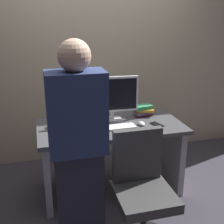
{
  "coord_description": "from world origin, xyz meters",
  "views": [
    {
      "loc": [
        -0.68,
        -2.61,
        1.79
      ],
      "look_at": [
        0.0,
        -0.05,
        0.89
      ],
      "focal_mm": 46.88,
      "sensor_mm": 36.0,
      "label": 1
    }
  ],
  "objects_px": {
    "monitor": "(112,96)",
    "cell_phone": "(157,125)",
    "mouse": "(141,123)",
    "person_at_desk": "(78,152)",
    "keyboard": "(114,128)",
    "book_stack": "(143,110)",
    "cup_by_monitor": "(57,122)",
    "cup_near_keyboard": "(77,129)",
    "desk": "(111,146)",
    "office_chair": "(142,196)"
  },
  "relations": [
    {
      "from": "cup_by_monitor",
      "to": "book_stack",
      "type": "xyz_separation_m",
      "value": [
        0.93,
        0.09,
        0.02
      ]
    },
    {
      "from": "desk",
      "to": "monitor",
      "type": "bearing_deg",
      "value": 69.74
    },
    {
      "from": "cup_near_keyboard",
      "to": "book_stack",
      "type": "distance_m",
      "value": 0.83
    },
    {
      "from": "keyboard",
      "to": "cup_by_monitor",
      "type": "distance_m",
      "value": 0.56
    },
    {
      "from": "monitor",
      "to": "cup_by_monitor",
      "type": "distance_m",
      "value": 0.6
    },
    {
      "from": "desk",
      "to": "cup_by_monitor",
      "type": "xyz_separation_m",
      "value": [
        -0.52,
        0.09,
        0.27
      ]
    },
    {
      "from": "monitor",
      "to": "desk",
      "type": "bearing_deg",
      "value": -110.26
    },
    {
      "from": "office_chair",
      "to": "cup_near_keyboard",
      "type": "bearing_deg",
      "value": 121.97
    },
    {
      "from": "cup_near_keyboard",
      "to": "mouse",
      "type": "bearing_deg",
      "value": 4.52
    },
    {
      "from": "book_stack",
      "to": "cell_phone",
      "type": "xyz_separation_m",
      "value": [
        0.03,
        -0.3,
        -0.06
      ]
    },
    {
      "from": "desk",
      "to": "person_at_desk",
      "type": "bearing_deg",
      "value": -120.67
    },
    {
      "from": "cell_phone",
      "to": "cup_by_monitor",
      "type": "bearing_deg",
      "value": 149.98
    },
    {
      "from": "cell_phone",
      "to": "keyboard",
      "type": "bearing_deg",
      "value": 160.67
    },
    {
      "from": "office_chair",
      "to": "book_stack",
      "type": "bearing_deg",
      "value": 69.44
    },
    {
      "from": "office_chair",
      "to": "cup_by_monitor",
      "type": "xyz_separation_m",
      "value": [
        -0.57,
        0.87,
        0.35
      ]
    },
    {
      "from": "monitor",
      "to": "cell_phone",
      "type": "height_order",
      "value": "monitor"
    },
    {
      "from": "cup_by_monitor",
      "to": "cell_phone",
      "type": "distance_m",
      "value": 0.98
    },
    {
      "from": "keyboard",
      "to": "cup_by_monitor",
      "type": "xyz_separation_m",
      "value": [
        -0.52,
        0.2,
        0.03
      ]
    },
    {
      "from": "mouse",
      "to": "book_stack",
      "type": "distance_m",
      "value": 0.3
    },
    {
      "from": "keyboard",
      "to": "desk",
      "type": "bearing_deg",
      "value": 90.05
    },
    {
      "from": "desk",
      "to": "cup_near_keyboard",
      "type": "height_order",
      "value": "cup_near_keyboard"
    },
    {
      "from": "cell_phone",
      "to": "person_at_desk",
      "type": "bearing_deg",
      "value": -162.67
    },
    {
      "from": "person_at_desk",
      "to": "keyboard",
      "type": "bearing_deg",
      "value": 55.07
    },
    {
      "from": "person_at_desk",
      "to": "cup_by_monitor",
      "type": "distance_m",
      "value": 0.82
    },
    {
      "from": "office_chair",
      "to": "monitor",
      "type": "xyz_separation_m",
      "value": [
        -0.0,
        0.9,
        0.57
      ]
    },
    {
      "from": "mouse",
      "to": "cup_by_monitor",
      "type": "bearing_deg",
      "value": 167.66
    },
    {
      "from": "desk",
      "to": "cell_phone",
      "type": "relative_size",
      "value": 9.92
    },
    {
      "from": "book_stack",
      "to": "office_chair",
      "type": "bearing_deg",
      "value": -110.56
    },
    {
      "from": "keyboard",
      "to": "book_stack",
      "type": "relative_size",
      "value": 1.89
    },
    {
      "from": "monitor",
      "to": "office_chair",
      "type": "bearing_deg",
      "value": -89.71
    },
    {
      "from": "cup_by_monitor",
      "to": "book_stack",
      "type": "relative_size",
      "value": 0.38
    },
    {
      "from": "desk",
      "to": "cell_phone",
      "type": "bearing_deg",
      "value": -15.45
    },
    {
      "from": "monitor",
      "to": "person_at_desk",
      "type": "bearing_deg",
      "value": -119.27
    },
    {
      "from": "cell_phone",
      "to": "desk",
      "type": "bearing_deg",
      "value": 147.19
    },
    {
      "from": "cup_near_keyboard",
      "to": "keyboard",
      "type": "bearing_deg",
      "value": 4.49
    },
    {
      "from": "mouse",
      "to": "book_stack",
      "type": "relative_size",
      "value": 0.44
    },
    {
      "from": "desk",
      "to": "office_chair",
      "type": "bearing_deg",
      "value": -86.35
    },
    {
      "from": "keyboard",
      "to": "cup_near_keyboard",
      "type": "xyz_separation_m",
      "value": [
        -0.35,
        -0.03,
        0.04
      ]
    },
    {
      "from": "person_at_desk",
      "to": "monitor",
      "type": "xyz_separation_m",
      "value": [
        0.47,
        0.85,
        0.15
      ]
    },
    {
      "from": "person_at_desk",
      "to": "mouse",
      "type": "bearing_deg",
      "value": 41.6
    },
    {
      "from": "mouse",
      "to": "cup_by_monitor",
      "type": "relative_size",
      "value": 1.16
    },
    {
      "from": "cup_near_keyboard",
      "to": "book_stack",
      "type": "relative_size",
      "value": 0.4
    },
    {
      "from": "monitor",
      "to": "book_stack",
      "type": "xyz_separation_m",
      "value": [
        0.37,
        0.06,
        -0.2
      ]
    },
    {
      "from": "keyboard",
      "to": "cup_near_keyboard",
      "type": "height_order",
      "value": "cup_near_keyboard"
    },
    {
      "from": "keyboard",
      "to": "cup_by_monitor",
      "type": "bearing_deg",
      "value": 157.96
    },
    {
      "from": "keyboard",
      "to": "book_stack",
      "type": "xyz_separation_m",
      "value": [
        0.41,
        0.29,
        0.05
      ]
    },
    {
      "from": "office_chair",
      "to": "mouse",
      "type": "bearing_deg",
      "value": 70.82
    },
    {
      "from": "office_chair",
      "to": "desk",
      "type": "bearing_deg",
      "value": 93.65
    },
    {
      "from": "mouse",
      "to": "cell_phone",
      "type": "bearing_deg",
      "value": -14.39
    },
    {
      "from": "person_at_desk",
      "to": "mouse",
      "type": "relative_size",
      "value": 16.39
    }
  ]
}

